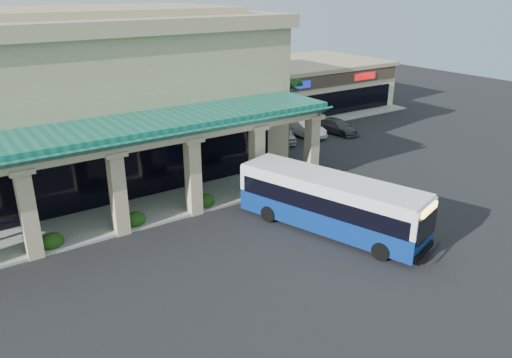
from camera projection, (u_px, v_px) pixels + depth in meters
ground at (288, 233)px, 27.40m from camera, size 110.00×110.00×0.00m
main_building at (49, 98)px, 33.41m from camera, size 30.80×14.80×11.35m
arcade at (98, 178)px, 27.37m from camera, size 30.00×6.20×5.70m
strip_mall at (283, 86)px, 54.45m from camera, size 22.50×12.50×4.90m
palm_0 at (288, 114)px, 39.14m from camera, size 2.40×2.40×6.60m
palm_1 at (276, 110)px, 42.12m from camera, size 2.40×2.40×5.80m
broadleaf_tree at (225, 107)px, 45.08m from camera, size 2.60×2.60×4.81m
transit_bus at (330, 205)px, 27.15m from camera, size 5.78×11.46×3.13m
pedestrian at (400, 214)px, 27.56m from camera, size 0.72×0.78×1.78m
car_silver at (282, 132)px, 43.42m from camera, size 3.60×4.94×1.56m
car_white at (303, 127)px, 44.87m from camera, size 1.76×4.76×1.56m
car_red at (337, 126)px, 45.75m from camera, size 2.49×4.69×1.30m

